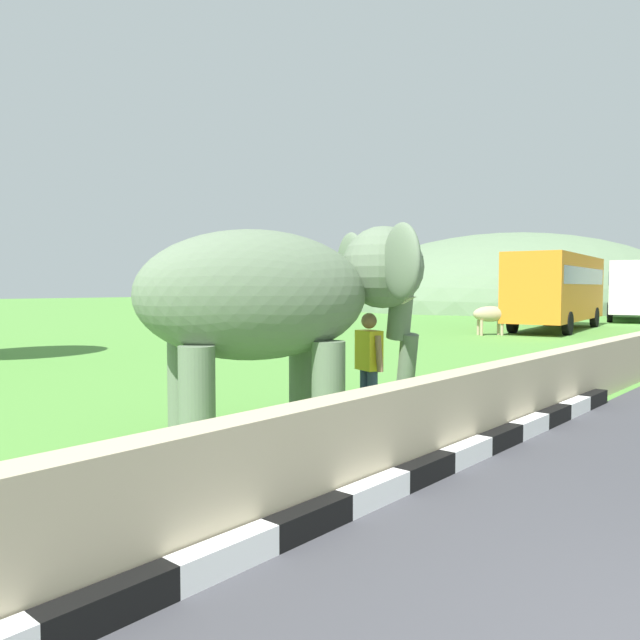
{
  "coord_description": "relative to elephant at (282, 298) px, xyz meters",
  "views": [
    {
      "loc": [
        -3.56,
        0.16,
        2.03
      ],
      "look_at": [
        2.5,
        5.46,
        1.6
      ],
      "focal_mm": 34.52,
      "sensor_mm": 36.0,
      "label": 1
    }
  ],
  "objects": [
    {
      "name": "striped_curb",
      "position": [
        -2.58,
        -2.42,
        -1.76
      ],
      "size": [
        16.2,
        0.2,
        0.24
      ],
      "color": "white",
      "rests_on": "ground_plane"
    },
    {
      "name": "barrier_parapet",
      "position": [
        -0.23,
        -2.12,
        -1.38
      ],
      "size": [
        28.0,
        0.36,
        1.0
      ],
      "primitive_type": "cube",
      "color": "tan",
      "rests_on": "ground_plane"
    },
    {
      "name": "elephant",
      "position": [
        0.0,
        0.0,
        0.0
      ],
      "size": [
        3.99,
        3.35,
        2.89
      ],
      "color": "#61745A",
      "rests_on": "ground_plane"
    },
    {
      "name": "person_handler",
      "position": [
        1.41,
        -0.39,
        -0.96
      ],
      "size": [
        0.36,
        0.64,
        1.66
      ],
      "color": "navy",
      "rests_on": "ground_plane"
    },
    {
      "name": "bus_orange",
      "position": [
        23.47,
        4.95,
        0.2
      ],
      "size": [
        10.01,
        3.76,
        3.5
      ],
      "color": "orange",
      "rests_on": "ground_plane"
    },
    {
      "name": "bus_white",
      "position": [
        34.99,
        4.66,
        0.2
      ],
      "size": [
        9.45,
        4.95,
        3.5
      ],
      "color": "silver",
      "rests_on": "ground_plane"
    },
    {
      "name": "cow_near",
      "position": [
        18.4,
        5.83,
        -1.01
      ],
      "size": [
        1.7,
        1.56,
        1.23
      ],
      "color": "tan",
      "rests_on": "ground_plane"
    },
    {
      "name": "hill_east",
      "position": [
        52.77,
        19.62,
        -1.88
      ],
      "size": [
        40.4,
        32.32,
        14.47
      ],
      "color": "#627B59",
      "rests_on": "ground_plane"
    }
  ]
}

